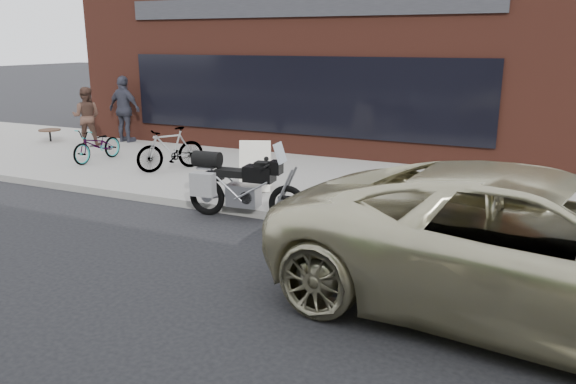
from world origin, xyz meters
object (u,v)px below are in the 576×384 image
object	(u,v)px
cafe_table	(50,130)
cafe_patron_left	(87,116)
bicycle_front	(97,145)
bicycle_rear	(170,149)
sandwich_sign	(255,165)
minivan	(542,250)
cafe_patron_right	(125,109)
motorcycle	(238,185)

from	to	relation	value
cafe_table	cafe_patron_left	xyz separation A→B (m)	(1.51, 0.00, 0.50)
bicycle_front	bicycle_rear	size ratio (longest dim) A/B	0.95
bicycle_rear	sandwich_sign	distance (m)	2.71
minivan	sandwich_sign	bearing A→B (deg)	65.10
bicycle_front	cafe_patron_right	size ratio (longest dim) A/B	0.81
bicycle_front	cafe_patron_right	xyz separation A→B (m)	(-1.23, 2.50, 0.56)
motorcycle	minivan	bearing A→B (deg)	-25.66
bicycle_front	cafe_patron_right	world-z (taller)	cafe_patron_right
cafe_table	cafe_patron_left	world-z (taller)	cafe_patron_left
motorcycle	cafe_patron_left	world-z (taller)	cafe_patron_left
minivan	cafe_table	size ratio (longest dim) A/B	9.64
motorcycle	bicycle_rear	distance (m)	3.73
motorcycle	bicycle_front	bearing A→B (deg)	152.11
cafe_patron_left	motorcycle	bearing A→B (deg)	124.41
sandwich_sign	cafe_table	distance (m)	8.59
bicycle_rear	cafe_table	bearing A→B (deg)	-166.03
minivan	bicycle_front	world-z (taller)	minivan
bicycle_rear	minivan	bearing A→B (deg)	3.60
motorcycle	minivan	distance (m)	5.27
minivan	cafe_patron_right	xyz separation A→B (m)	(-11.46, 6.59, 0.28)
cafe_patron_left	minivan	bearing A→B (deg)	127.39
bicycle_rear	sandwich_sign	bearing A→B (deg)	15.12
minivan	bicycle_rear	xyz separation A→B (m)	(-7.96, 4.02, -0.20)
minivan	cafe_patron_left	size ratio (longest dim) A/B	3.65
bicycle_front	cafe_table	size ratio (longest dim) A/B	2.50
minivan	cafe_patron_right	world-z (taller)	cafe_patron_right
minivan	cafe_patron_left	distance (m)	13.36
cafe_patron_right	motorcycle	bearing A→B (deg)	148.89
sandwich_sign	motorcycle	bearing A→B (deg)	-96.57
bicycle_front	minivan	bearing A→B (deg)	-21.08
cafe_table	cafe_patron_right	distance (m)	2.41
sandwich_sign	cafe_patron_right	xyz separation A→B (m)	(-6.11, 3.28, 0.47)
bicycle_rear	cafe_patron_left	size ratio (longest dim) A/B	0.99
sandwich_sign	cafe_patron_left	distance (m)	7.16
minivan	cafe_patron_left	world-z (taller)	cafe_patron_left
cafe_patron_right	bicycle_rear	bearing A→B (deg)	148.59
motorcycle	sandwich_sign	distance (m)	1.52
cafe_patron_left	bicycle_rear	bearing A→B (deg)	130.61
cafe_patron_left	cafe_patron_right	world-z (taller)	cafe_patron_right
sandwich_sign	bicycle_rear	bearing A→B (deg)	141.96
bicycle_front	cafe_patron_left	xyz separation A→B (m)	(-1.86, 1.60, 0.42)
minivan	sandwich_sign	world-z (taller)	minivan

